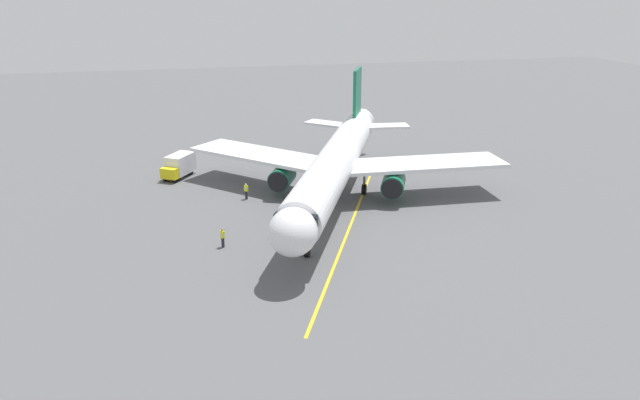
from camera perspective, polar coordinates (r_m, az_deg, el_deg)
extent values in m
plane|color=#565659|center=(62.57, 1.44, -0.08)|extent=(220.00, 220.00, 0.00)
cube|color=yellow|center=(56.85, 2.95, -2.17)|extent=(16.77, 36.51, 0.01)
cylinder|color=white|center=(60.99, 1.45, 3.44)|extent=(17.53, 32.52, 3.80)
ellipsoid|color=white|center=(44.13, -2.55, -3.00)|extent=(4.94, 5.14, 3.61)
cone|color=white|center=(78.74, 3.74, 7.10)|extent=(4.36, 4.15, 3.42)
cube|color=black|center=(45.19, -2.15, -1.69)|extent=(3.60, 2.79, 0.90)
cube|color=white|center=(63.96, 9.57, 3.38)|extent=(17.26, 5.92, 0.36)
cylinder|color=#146B47|center=(61.91, 6.89, 1.52)|extent=(3.50, 4.05, 2.30)
cylinder|color=black|center=(60.25, 6.75, 1.01)|extent=(1.99, 1.05, 2.10)
cube|color=white|center=(66.51, -5.29, 4.20)|extent=(15.52, 15.94, 0.36)
cylinder|color=#146B47|center=(63.71, -3.57, 2.15)|extent=(3.50, 4.05, 2.30)
cylinder|color=black|center=(62.10, -3.97, 1.67)|extent=(1.99, 1.05, 2.10)
cube|color=#146B47|center=(75.08, 3.50, 9.45)|extent=(2.31, 4.52, 7.20)
cube|color=white|center=(75.07, 5.85, 6.90)|extent=(6.63, 3.10, 0.24)
cube|color=white|center=(75.90, 1.00, 7.13)|extent=(6.34, 6.09, 0.24)
cylinder|color=slate|center=(49.27, -1.23, -3.49)|extent=(0.24, 0.24, 2.77)
cylinder|color=black|center=(49.83, -1.22, -4.95)|extent=(0.70, 0.82, 0.70)
cylinder|color=slate|center=(64.11, 4.18, 2.18)|extent=(0.24, 0.24, 2.77)
cylinder|color=black|center=(64.53, 4.15, 1.01)|extent=(0.86, 1.19, 1.10)
cylinder|color=slate|center=(64.89, -0.39, 2.45)|extent=(0.24, 0.24, 2.77)
cylinder|color=black|center=(65.31, -0.38, 1.29)|extent=(0.86, 1.19, 1.10)
cylinder|color=#23232D|center=(52.16, -9.08, -3.94)|extent=(0.26, 0.26, 0.88)
cube|color=#D8EA19|center=(51.88, -9.12, -3.19)|extent=(0.38, 0.45, 0.60)
cube|color=silver|center=(51.88, -9.12, -3.19)|extent=(0.40, 0.47, 0.10)
sphere|color=#9E7051|center=(51.72, -9.15, -2.76)|extent=(0.22, 0.22, 0.22)
cylinder|color=#23232D|center=(63.36, -6.91, 0.45)|extent=(0.26, 0.26, 0.88)
cube|color=#D8EA19|center=(63.12, -6.94, 1.09)|extent=(0.42, 0.45, 0.60)
cube|color=silver|center=(63.12, -6.94, 1.09)|extent=(0.44, 0.47, 0.10)
sphere|color=beige|center=(62.99, -6.95, 1.45)|extent=(0.22, 0.22, 0.22)
cube|color=yellow|center=(70.58, -13.75, 2.52)|extent=(2.52, 2.46, 1.20)
cube|color=black|center=(69.96, -14.07, 2.51)|extent=(1.51, 1.06, 0.70)
cube|color=silver|center=(72.00, -12.95, 3.33)|extent=(3.64, 4.11, 2.20)
cylinder|color=black|center=(70.20, -13.38, 1.95)|extent=(0.67, 0.84, 0.84)
cylinder|color=black|center=(70.90, -14.26, 2.05)|extent=(0.67, 0.84, 0.84)
cylinder|color=black|center=(72.77, -12.03, 2.67)|extent=(0.67, 0.84, 0.84)
cylinder|color=black|center=(73.45, -12.90, 2.76)|extent=(0.67, 0.84, 0.84)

